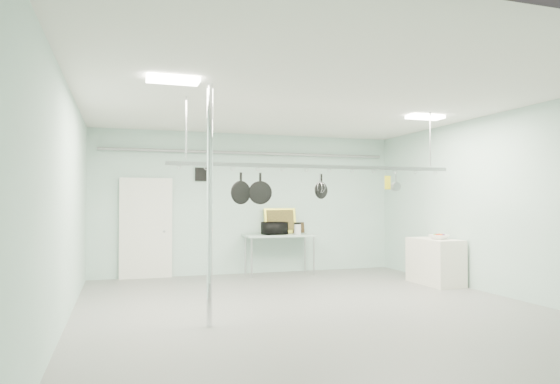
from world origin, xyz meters
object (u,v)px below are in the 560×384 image
object	(u,v)px
prep_table	(279,237)
skillet_right	(321,186)
microwave	(275,228)
skillet_left	(241,189)
side_cabinet	(435,261)
pot_rack	(318,165)
skillet_mid	(260,189)
chrome_pole	(210,204)
fruit_bowl	(439,237)
coffee_canister	(298,229)

from	to	relation	value
prep_table	skillet_right	size ratio (longest dim) A/B	4.19
microwave	skillet_left	xyz separation A→B (m)	(-1.52, -3.19, 0.79)
side_cabinet	skillet_left	bearing A→B (deg)	-165.39
pot_rack	microwave	size ratio (longest dim) A/B	9.38
side_cabinet	skillet_mid	bearing A→B (deg)	-164.30
chrome_pole	side_cabinet	world-z (taller)	chrome_pole
side_cabinet	skillet_right	distance (m)	3.42
microwave	side_cabinet	bearing A→B (deg)	133.58
prep_table	fruit_bowl	xyz separation A→B (m)	(2.55, -2.35, 0.11)
skillet_left	skillet_mid	bearing A→B (deg)	-21.07
microwave	fruit_bowl	size ratio (longest dim) A/B	1.39
chrome_pole	microwave	xyz separation A→B (m)	(2.15, 4.09, -0.55)
side_cabinet	skillet_left	size ratio (longest dim) A/B	2.43
chrome_pole	skillet_left	distance (m)	1.12
coffee_canister	pot_rack	bearing A→B (deg)	-103.86
pot_rack	skillet_mid	size ratio (longest dim) A/B	9.79
pot_rack	fruit_bowl	distance (m)	3.35
microwave	coffee_canister	distance (m)	0.53
microwave	pot_rack	bearing A→B (deg)	76.84
side_cabinet	coffee_canister	size ratio (longest dim) A/B	5.25
skillet_mid	skillet_right	xyz separation A→B (m)	(1.02, 0.00, 0.05)
chrome_pole	pot_rack	world-z (taller)	chrome_pole
coffee_canister	skillet_right	xyz separation A→B (m)	(-0.72, -3.14, 0.87)
chrome_pole	microwave	size ratio (longest dim) A/B	6.25
skillet_right	side_cabinet	bearing A→B (deg)	-1.87
coffee_canister	skillet_right	bearing A→B (deg)	-102.94
chrome_pole	coffee_canister	world-z (taller)	chrome_pole
microwave	skillet_mid	bearing A→B (deg)	60.52
prep_table	coffee_canister	distance (m)	0.45
microwave	skillet_left	world-z (taller)	skillet_left
prep_table	skillet_left	xyz separation A→B (m)	(-1.67, -3.30, 1.01)
skillet_mid	fruit_bowl	bearing A→B (deg)	31.11
chrome_pole	skillet_mid	world-z (taller)	chrome_pole
coffee_canister	side_cabinet	bearing A→B (deg)	-43.13
chrome_pole	prep_table	size ratio (longest dim) A/B	2.00
chrome_pole	microwave	distance (m)	4.65
prep_table	skillet_mid	distance (m)	3.71
fruit_bowl	skillet_right	distance (m)	3.19
chrome_pole	pot_rack	bearing A→B (deg)	25.35
prep_table	skillet_right	bearing A→B (deg)	-95.99
side_cabinet	pot_rack	bearing A→B (deg)	-159.55
prep_table	coffee_canister	bearing A→B (deg)	-23.42
skillet_left	prep_table	bearing A→B (deg)	42.10
prep_table	microwave	xyz separation A→B (m)	(-0.15, -0.11, 0.21)
chrome_pole	skillet_left	world-z (taller)	chrome_pole
chrome_pole	skillet_right	distance (m)	2.17
prep_table	pot_rack	xyz separation A→B (m)	(-0.40, -3.30, 1.40)
microwave	skillet_left	size ratio (longest dim) A/B	1.04
fruit_bowl	chrome_pole	bearing A→B (deg)	-159.06
fruit_bowl	skillet_mid	distance (m)	4.12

